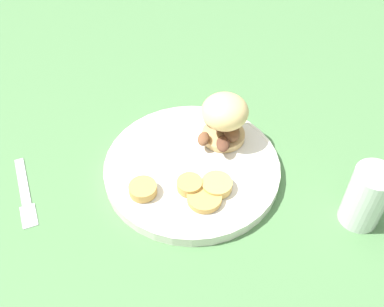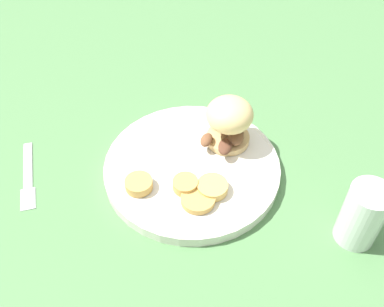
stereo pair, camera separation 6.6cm
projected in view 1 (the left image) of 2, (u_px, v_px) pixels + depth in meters
name	position (u px, v px, depth m)	size (l,w,h in m)	color
ground_plane	(192.00, 172.00, 0.79)	(4.00, 4.00, 0.00)	#4C7A47
dinner_plate	(192.00, 167.00, 0.78)	(0.30, 0.30, 0.02)	white
sandwich	(224.00, 118.00, 0.78)	(0.10, 0.10, 0.09)	tan
potato_round_0	(190.00, 185.00, 0.73)	(0.04, 0.04, 0.02)	tan
potato_round_1	(143.00, 189.00, 0.72)	(0.05, 0.05, 0.02)	tan
potato_round_2	(204.00, 198.00, 0.71)	(0.06, 0.06, 0.01)	tan
potato_round_3	(217.00, 185.00, 0.73)	(0.05, 0.05, 0.02)	tan
fork	(25.00, 192.00, 0.75)	(0.14, 0.10, 0.00)	silver
drinking_glass	(367.00, 197.00, 0.68)	(0.06, 0.06, 0.11)	silver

